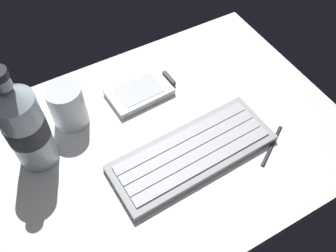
% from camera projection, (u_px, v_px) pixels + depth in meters
% --- Properties ---
extents(ground_plane, '(0.64, 0.48, 0.03)m').
position_uv_depth(ground_plane, '(169.00, 140.00, 0.67)').
color(ground_plane, silver).
extents(keyboard, '(0.29, 0.12, 0.02)m').
position_uv_depth(keyboard, '(192.00, 153.00, 0.63)').
color(keyboard, '#93969B').
rests_on(keyboard, ground_plane).
extents(handheld_device, '(0.13, 0.08, 0.02)m').
position_uv_depth(handheld_device, '(142.00, 91.00, 0.72)').
color(handheld_device, silver).
rests_on(handheld_device, ground_plane).
extents(juice_cup, '(0.06, 0.06, 0.09)m').
position_uv_depth(juice_cup, '(68.00, 107.00, 0.66)').
color(juice_cup, silver).
rests_on(juice_cup, ground_plane).
extents(water_bottle, '(0.07, 0.07, 0.21)m').
position_uv_depth(water_bottle, '(24.00, 126.00, 0.57)').
color(water_bottle, silver).
rests_on(water_bottle, ground_plane).
extents(stylus_pen, '(0.08, 0.06, 0.01)m').
position_uv_depth(stylus_pen, '(272.00, 145.00, 0.65)').
color(stylus_pen, '#26262B').
rests_on(stylus_pen, ground_plane).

